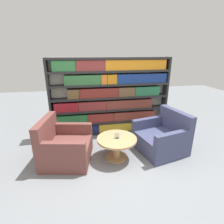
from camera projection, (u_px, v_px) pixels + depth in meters
ground_plane at (123, 163)px, 3.46m from camera, size 14.00×14.00×0.00m
bookshelf at (111, 97)px, 4.47m from camera, size 3.01×0.30×1.95m
armchair_left at (64, 147)px, 3.47m from camera, size 1.07×1.10×0.88m
armchair_right at (162, 138)px, 3.83m from camera, size 1.09×1.12×0.88m
coffee_table at (117, 144)px, 3.52m from camera, size 0.80×0.80×0.45m
table_sign at (117, 136)px, 3.46m from camera, size 0.10×0.06×0.13m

